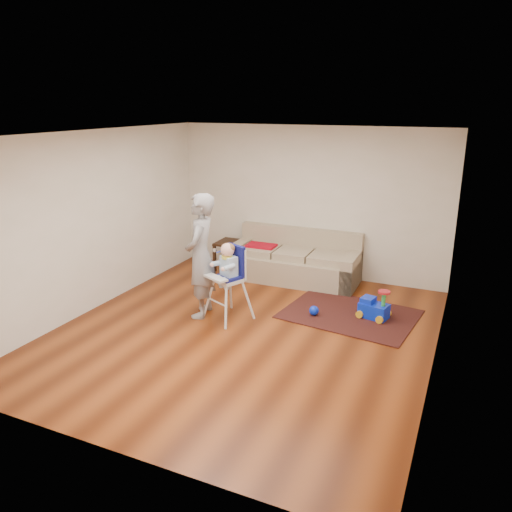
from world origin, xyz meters
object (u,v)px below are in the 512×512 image
at_px(sofa, 294,256).
at_px(side_table, 232,256).
at_px(adult, 201,256).
at_px(ride_on_toy, 374,303).
at_px(high_chair, 228,283).
at_px(toy_ball, 314,311).

xyz_separation_m(sofa, side_table, (-1.29, 0.08, -0.17)).
bearing_deg(adult, ride_on_toy, 96.81).
xyz_separation_m(side_table, adult, (0.56, -2.09, 0.65)).
height_order(sofa, side_table, sofa).
relative_size(sofa, high_chair, 1.97).
distance_m(side_table, toy_ball, 2.58).
bearing_deg(high_chair, ride_on_toy, 48.37).
relative_size(ride_on_toy, adult, 0.25).
height_order(high_chair, adult, adult).
bearing_deg(sofa, high_chair, -100.07).
bearing_deg(ride_on_toy, toy_ball, -148.10).
height_order(ride_on_toy, high_chair, high_chair).
height_order(sofa, high_chair, high_chair).
xyz_separation_m(side_table, high_chair, (0.98, -2.05, 0.29)).
bearing_deg(toy_ball, ride_on_toy, 18.93).
bearing_deg(high_chair, side_table, 140.01).
relative_size(side_table, high_chair, 0.46).
relative_size(sofa, side_table, 4.24).
xyz_separation_m(toy_ball, adult, (-1.56, -0.62, 0.84)).
bearing_deg(side_table, toy_ball, -34.69).
height_order(ride_on_toy, toy_ball, ride_on_toy).
relative_size(sofa, toy_ball, 15.89).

